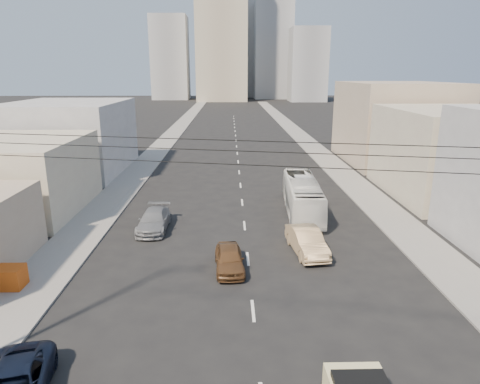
{
  "coord_description": "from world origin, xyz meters",
  "views": [
    {
      "loc": [
        -1.08,
        -10.43,
        11.17
      ],
      "look_at": [
        -0.41,
        16.94,
        3.5
      ],
      "focal_mm": 32.0,
      "sensor_mm": 36.0,
      "label": 1
    }
  ],
  "objects_px": {
    "crate_stack": "(6,277)",
    "sedan_brown": "(229,259)",
    "sedan_grey": "(154,220)",
    "city_bus": "(302,196)",
    "sedan_tan": "(307,241)"
  },
  "relations": [
    {
      "from": "crate_stack",
      "to": "sedan_brown",
      "type": "bearing_deg",
      "value": 9.78
    },
    {
      "from": "sedan_brown",
      "to": "sedan_grey",
      "type": "relative_size",
      "value": 0.81
    },
    {
      "from": "city_bus",
      "to": "crate_stack",
      "type": "distance_m",
      "value": 21.79
    },
    {
      "from": "city_bus",
      "to": "sedan_tan",
      "type": "height_order",
      "value": "city_bus"
    },
    {
      "from": "sedan_brown",
      "to": "city_bus",
      "type": "bearing_deg",
      "value": 56.75
    },
    {
      "from": "sedan_tan",
      "to": "sedan_grey",
      "type": "xyz_separation_m",
      "value": [
        -10.47,
        4.45,
        -0.07
      ]
    },
    {
      "from": "sedan_brown",
      "to": "crate_stack",
      "type": "distance_m",
      "value": 12.03
    },
    {
      "from": "city_bus",
      "to": "sedan_grey",
      "type": "bearing_deg",
      "value": -159.07
    },
    {
      "from": "city_bus",
      "to": "crate_stack",
      "type": "height_order",
      "value": "city_bus"
    },
    {
      "from": "sedan_grey",
      "to": "city_bus",
      "type": "bearing_deg",
      "value": 18.46
    },
    {
      "from": "sedan_tan",
      "to": "sedan_grey",
      "type": "relative_size",
      "value": 0.96
    },
    {
      "from": "sedan_tan",
      "to": "crate_stack",
      "type": "bearing_deg",
      "value": -172.55
    },
    {
      "from": "city_bus",
      "to": "crate_stack",
      "type": "bearing_deg",
      "value": -141.76
    },
    {
      "from": "sedan_brown",
      "to": "sedan_grey",
      "type": "xyz_separation_m",
      "value": [
        -5.52,
        6.79,
        0.03
      ]
    },
    {
      "from": "sedan_tan",
      "to": "crate_stack",
      "type": "height_order",
      "value": "sedan_tan"
    }
  ]
}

